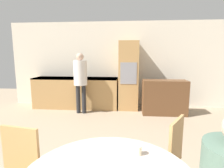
# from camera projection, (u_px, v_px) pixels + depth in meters

# --- Properties ---
(wall_back) EXTENTS (6.67, 0.05, 2.60)m
(wall_back) POSITION_uv_depth(u_px,v_px,m) (117.00, 65.00, 5.43)
(wall_back) COLOR silver
(wall_back) RESTS_ON ground_plane
(kitchen_counter) EXTENTS (2.52, 0.60, 0.92)m
(kitchen_counter) POSITION_uv_depth(u_px,v_px,m) (76.00, 92.00, 5.32)
(kitchen_counter) COLOR tan
(kitchen_counter) RESTS_ON ground_plane
(oven_unit) EXTENTS (0.56, 0.59, 1.99)m
(oven_unit) POSITION_uv_depth(u_px,v_px,m) (128.00, 76.00, 5.12)
(oven_unit) COLOR tan
(oven_unit) RESTS_ON ground_plane
(sideboard) EXTENTS (1.16, 0.45, 0.93)m
(sideboard) POSITION_uv_depth(u_px,v_px,m) (164.00, 97.00, 4.69)
(sideboard) COLOR brown
(sideboard) RESTS_ON ground_plane
(chair_far_right) EXTENTS (0.55, 0.55, 0.94)m
(chair_far_right) POSITION_uv_depth(u_px,v_px,m) (166.00, 155.00, 1.84)
(chair_far_right) COLOR tan
(chair_far_right) RESTS_ON ground_plane
(person_standing) EXTENTS (0.36, 0.36, 1.64)m
(person_standing) POSITION_uv_depth(u_px,v_px,m) (80.00, 77.00, 4.71)
(person_standing) COLOR #262628
(person_standing) RESTS_ON ground_plane
(cup) EXTENTS (0.06, 0.06, 0.08)m
(cup) POSITION_uv_depth(u_px,v_px,m) (138.00, 150.00, 1.45)
(cup) COLOR beige
(cup) RESTS_ON dining_table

